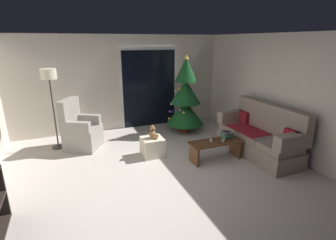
{
  "coord_description": "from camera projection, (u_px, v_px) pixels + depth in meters",
  "views": [
    {
      "loc": [
        -1.39,
        -3.73,
        2.35
      ],
      "look_at": [
        0.4,
        0.7,
        0.85
      ],
      "focal_mm": 27.23,
      "sensor_mm": 36.0,
      "label": 1
    }
  ],
  "objects": [
    {
      "name": "ground_plane",
      "position": [
        162.0,
        179.0,
        4.5
      ],
      "size": [
        7.0,
        7.0,
        0.0
      ],
      "primitive_type": "plane",
      "color": "#BCB2A8"
    },
    {
      "name": "wall_back",
      "position": [
        121.0,
        83.0,
        6.83
      ],
      "size": [
        5.72,
        0.12,
        2.5
      ],
      "primitive_type": "cube",
      "color": "beige",
      "rests_on": "ground"
    },
    {
      "name": "ottoman",
      "position": [
        153.0,
        147.0,
        5.38
      ],
      "size": [
        0.44,
        0.44,
        0.39
      ],
      "primitive_type": "cube",
      "color": "beige",
      "rests_on": "ground"
    },
    {
      "name": "coffee_table",
      "position": [
        216.0,
        147.0,
        5.18
      ],
      "size": [
        1.1,
        0.4,
        0.4
      ],
      "color": "brown",
      "rests_on": "ground"
    },
    {
      "name": "remote_white",
      "position": [
        211.0,
        140.0,
        5.14
      ],
      "size": [
        0.12,
        0.16,
        0.02
      ],
      "primitive_type": "cube",
      "rotation": [
        0.0,
        0.0,
        2.61
      ],
      "color": "silver",
      "rests_on": "coffee_table"
    },
    {
      "name": "wall_right",
      "position": [
        294.0,
        97.0,
        5.15
      ],
      "size": [
        0.12,
        6.0,
        2.5
      ],
      "primitive_type": "cube",
      "color": "beige",
      "rests_on": "ground"
    },
    {
      "name": "armchair",
      "position": [
        81.0,
        131.0,
        5.72
      ],
      "size": [
        0.94,
        0.93,
        1.13
      ],
      "color": "gray",
      "rests_on": "ground"
    },
    {
      "name": "cell_phone",
      "position": [
        226.0,
        131.0,
        5.28
      ],
      "size": [
        0.13,
        0.16,
        0.01
      ],
      "primitive_type": "cube",
      "rotation": [
        0.0,
        0.0,
        0.45
      ],
      "color": "black",
      "rests_on": "book_stack"
    },
    {
      "name": "patio_door_glass",
      "position": [
        150.0,
        89.0,
        7.08
      ],
      "size": [
        1.5,
        0.02,
        2.1
      ],
      "primitive_type": "cube",
      "color": "black",
      "rests_on": "ground"
    },
    {
      "name": "couch",
      "position": [
        260.0,
        136.0,
        5.4
      ],
      "size": [
        0.81,
        1.95,
        1.08
      ],
      "color": "gray",
      "rests_on": "ground"
    },
    {
      "name": "floor_lamp",
      "position": [
        50.0,
        82.0,
        5.39
      ],
      "size": [
        0.32,
        0.32,
        1.78
      ],
      "color": "#2D2D30",
      "rests_on": "ground"
    },
    {
      "name": "teddy_bear_chestnut",
      "position": [
        153.0,
        133.0,
        5.28
      ],
      "size": [
        0.22,
        0.21,
        0.29
      ],
      "color": "brown",
      "rests_on": "ottoman"
    },
    {
      "name": "book_stack",
      "position": [
        227.0,
        135.0,
        5.29
      ],
      "size": [
        0.26,
        0.22,
        0.14
      ],
      "color": "#4C4C51",
      "rests_on": "coffee_table"
    },
    {
      "name": "christmas_tree",
      "position": [
        185.0,
        99.0,
        6.62
      ],
      "size": [
        0.98,
        0.98,
        2.02
      ],
      "color": "#4C1E19",
      "rests_on": "ground"
    },
    {
      "name": "patio_door_frame",
      "position": [
        149.0,
        87.0,
        7.08
      ],
      "size": [
        1.6,
        0.02,
        2.2
      ],
      "primitive_type": "cube",
      "color": "silver",
      "rests_on": "ground"
    },
    {
      "name": "remote_silver",
      "position": [
        223.0,
        140.0,
        5.14
      ],
      "size": [
        0.14,
        0.14,
        0.02
      ],
      "primitive_type": "cube",
      "rotation": [
        0.0,
        0.0,
        5.5
      ],
      "color": "#ADADB2",
      "rests_on": "coffee_table"
    }
  ]
}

